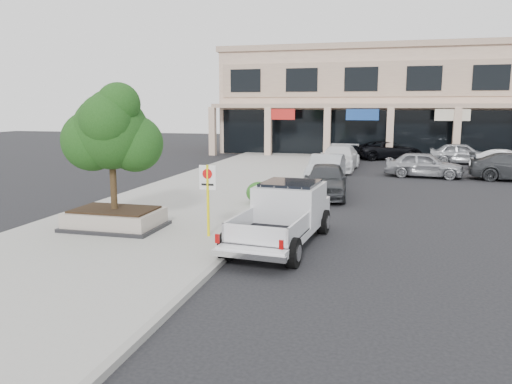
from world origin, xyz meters
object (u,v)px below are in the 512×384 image
lot_car_b (506,161)px  curb_car_b (326,169)px  planter_tree (117,132)px  lot_car_e (462,153)px  planter (115,219)px  curb_car_a (326,180)px  curb_car_c (339,158)px  curb_car_d (342,155)px  lot_car_a (424,164)px  pickup_truck (281,216)px  no_parking_sign (208,191)px  lot_car_d (388,150)px

lot_car_b → curb_car_b: bearing=142.3°
planter_tree → lot_car_b: size_ratio=0.92×
lot_car_b → lot_car_e: size_ratio=0.93×
planter → curb_car_a: (6.20, 8.51, 0.34)m
curb_car_a → curb_car_c: curb_car_c is taller
curb_car_b → curb_car_c: (0.15, 6.12, 0.03)m
planter_tree → curb_car_a: bearing=54.0°
curb_car_d → curb_car_a: bearing=-90.4°
planter_tree → lot_car_a: (11.05, 16.62, -2.63)m
lot_car_a → lot_car_b: bearing=-46.9°
pickup_truck → curb_car_c: size_ratio=1.03×
planter_tree → pickup_truck: bearing=-3.5°
planter_tree → lot_car_b: planter_tree is taller
planter_tree → curb_car_b: planter_tree is taller
curb_car_d → pickup_truck: bearing=-92.0°
planter → lot_car_e: 28.71m
pickup_truck → curb_car_a: (0.38, 8.70, -0.12)m
curb_car_a → curb_car_c: bearing=87.4°
planter_tree → lot_car_b: 26.47m
lot_car_a → lot_car_e: size_ratio=0.98×
curb_car_a → lot_car_e: 18.27m
curb_car_a → curb_car_b: 4.17m
lot_car_b → planter_tree: bearing=157.1°
no_parking_sign → lot_car_e: bearing=66.4°
planter_tree → pickup_truck: (5.68, -0.34, -2.48)m
lot_car_d → lot_car_e: bearing=-137.2°
no_parking_sign → curb_car_d: bearing=84.0°
planter_tree → no_parking_sign: (3.32, -0.37, -1.78)m
no_parking_sign → lot_car_d: (5.66, 27.22, -0.89)m
pickup_truck → lot_car_d: 27.40m
no_parking_sign → lot_car_b: bearing=57.9°
curb_car_b → lot_car_b: bearing=37.4°
no_parking_sign → curb_car_c: (2.42, 18.99, -0.80)m
planter_tree → curb_car_d: size_ratio=0.77×
curb_car_d → lot_car_d: bearing=52.9°
curb_car_b → lot_car_b: 13.52m
pickup_truck → lot_car_a: pickup_truck is taller
lot_car_a → no_parking_sign: bearing=162.5°
curb_car_a → planter_tree: bearing=-130.3°
curb_car_a → lot_car_b: (10.39, 12.20, -0.10)m
curb_car_a → lot_car_b: 16.03m
curb_car_c → lot_car_b: 10.88m
planter → lot_car_d: bearing=71.3°
curb_car_a → lot_car_d: size_ratio=0.89×
curb_car_b → no_parking_sign: bearing=-99.1°
curb_car_b → pickup_truck: bearing=-88.8°
planter_tree → no_parking_sign: 3.79m
no_parking_sign → curb_car_b: size_ratio=0.47×
lot_car_b → lot_car_e: lot_car_e is taller
planter_tree → curb_car_d: planter_tree is taller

